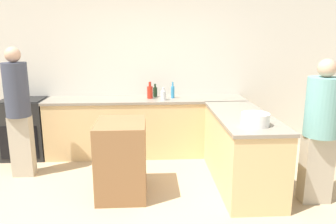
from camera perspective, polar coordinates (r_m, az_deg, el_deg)
ground_plane at (r=3.58m, az=-3.87°, el=-18.93°), size 14.00×14.00×0.00m
wall_back at (r=5.47m, az=-3.89°, el=7.34°), size 8.00×0.06×2.70m
counter_back at (r=5.32m, az=-3.77°, el=-2.55°), size 3.16×0.61×0.93m
counter_peninsula at (r=4.38m, az=12.60°, el=-6.32°), size 0.69×1.75×0.93m
range_oven at (r=5.67m, az=-23.62°, el=-2.62°), size 0.68×0.59×0.94m
island_table at (r=4.02m, az=-8.08°, el=-8.03°), size 0.58×0.72×0.91m
mixing_bowl at (r=3.76m, az=14.95°, el=-1.25°), size 0.31×0.31×0.14m
hot_sauce_bottle at (r=5.21m, az=-3.16°, el=3.52°), size 0.09×0.09×0.27m
wine_bottle_dark at (r=5.36m, az=-2.26°, el=3.57°), size 0.07×0.07×0.21m
vinegar_bottle_clear at (r=5.06m, az=-0.82°, el=2.95°), size 0.09×0.09×0.20m
dish_soap_bottle at (r=5.24m, az=0.83°, el=3.57°), size 0.06×0.06×0.26m
person_by_range at (r=4.80m, az=-24.64°, el=0.70°), size 0.32×0.32×1.76m
person_at_peninsula at (r=4.06m, az=25.03°, el=-2.50°), size 0.37×0.37×1.66m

